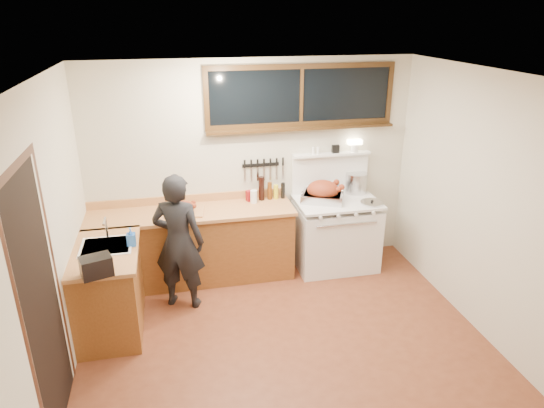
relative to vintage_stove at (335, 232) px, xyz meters
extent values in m
cube|color=#5F2C19|center=(-1.00, -1.41, -0.48)|extent=(4.00, 3.50, 0.02)
cube|color=beige|center=(-1.00, 0.36, 0.83)|extent=(4.00, 0.05, 2.60)
cube|color=beige|center=(-1.00, -3.19, 0.83)|extent=(4.00, 0.05, 2.60)
cube|color=beige|center=(-3.03, -1.41, 0.83)|extent=(0.05, 3.50, 2.60)
cube|color=beige|center=(1.02, -1.41, 0.83)|extent=(0.05, 3.50, 2.60)
cube|color=white|center=(-1.00, -1.41, 2.16)|extent=(4.00, 3.50, 0.05)
cube|color=brown|center=(-1.80, 0.04, -0.04)|extent=(2.40, 0.60, 0.86)
cube|color=#B97E49|center=(-1.80, 0.03, 0.41)|extent=(2.44, 0.64, 0.04)
cube|color=#B97E49|center=(-1.80, 0.32, 0.48)|extent=(2.40, 0.03, 0.10)
sphere|color=#B78C38|center=(-2.80, -0.24, 0.23)|extent=(0.03, 0.03, 0.03)
sphere|color=#B78C38|center=(-2.30, -0.24, 0.23)|extent=(0.03, 0.03, 0.03)
sphere|color=#B78C38|center=(-1.80, -0.24, 0.23)|extent=(0.03, 0.03, 0.03)
sphere|color=#B78C38|center=(-1.30, -0.24, 0.23)|extent=(0.03, 0.03, 0.03)
sphere|color=#B78C38|center=(-0.85, -0.24, 0.23)|extent=(0.03, 0.03, 0.03)
cube|color=brown|center=(-2.70, -0.79, -0.04)|extent=(0.60, 1.05, 0.86)
cube|color=#B97E49|center=(-2.69, -0.79, 0.41)|extent=(0.64, 1.09, 0.04)
cube|color=white|center=(-2.68, -0.71, 0.37)|extent=(0.45, 0.40, 0.14)
cube|color=white|center=(-2.68, -0.71, 0.44)|extent=(0.50, 0.45, 0.01)
cylinder|color=silver|center=(-2.68, -0.53, 0.55)|extent=(0.02, 0.02, 0.24)
cylinder|color=silver|center=(-2.68, -0.61, 0.66)|extent=(0.02, 0.18, 0.02)
cube|color=white|center=(0.00, -0.01, -0.06)|extent=(1.00, 0.70, 0.82)
cube|color=white|center=(0.00, -0.01, 0.42)|extent=(1.02, 0.72, 0.03)
cube|color=white|center=(0.00, -0.35, 0.05)|extent=(0.88, 0.02, 0.46)
cylinder|color=silver|center=(0.00, -0.38, 0.27)|extent=(0.75, 0.02, 0.02)
cylinder|color=white|center=(-0.33, -0.37, 0.38)|extent=(0.04, 0.03, 0.04)
cylinder|color=white|center=(-0.11, -0.37, 0.38)|extent=(0.04, 0.03, 0.04)
cylinder|color=white|center=(0.11, -0.37, 0.38)|extent=(0.04, 0.03, 0.04)
cylinder|color=white|center=(0.33, -0.37, 0.38)|extent=(0.04, 0.03, 0.04)
cube|color=white|center=(0.00, 0.31, 0.68)|extent=(1.00, 0.05, 0.50)
cube|color=white|center=(0.00, 0.28, 0.95)|extent=(1.00, 0.12, 0.03)
cylinder|color=white|center=(0.30, 0.28, 1.01)|extent=(0.10, 0.10, 0.10)
cube|color=#FFE5B2|center=(0.30, 0.28, 1.09)|extent=(0.18, 0.09, 0.06)
cube|color=black|center=(0.05, 0.28, 1.01)|extent=(0.09, 0.05, 0.10)
cylinder|color=white|center=(-0.18, 0.28, 1.01)|extent=(0.04, 0.04, 0.09)
cylinder|color=white|center=(-0.24, 0.28, 1.01)|extent=(0.04, 0.04, 0.09)
cube|color=black|center=(-0.40, 0.32, 1.68)|extent=(2.20, 0.01, 0.62)
cube|color=black|center=(-0.40, 0.32, 2.02)|extent=(2.32, 0.04, 0.06)
cube|color=black|center=(-0.40, 0.32, 1.34)|extent=(2.32, 0.04, 0.06)
cube|color=black|center=(-1.53, 0.32, 1.68)|extent=(0.06, 0.04, 0.62)
cube|color=black|center=(0.73, 0.32, 1.68)|extent=(0.06, 0.04, 0.62)
cube|color=black|center=(-0.40, 0.32, 1.68)|extent=(0.04, 0.04, 0.62)
cube|color=black|center=(-0.40, 0.27, 1.30)|extent=(2.32, 0.13, 0.03)
cube|color=black|center=(-2.99, -1.96, 0.58)|extent=(0.01, 0.86, 2.10)
cube|color=black|center=(-2.99, -2.45, 0.58)|extent=(0.01, 0.07, 2.10)
cube|color=black|center=(-2.99, -1.48, 0.58)|extent=(0.01, 0.07, 2.10)
cube|color=black|center=(-2.99, -1.96, 1.67)|extent=(0.01, 1.04, 0.07)
cube|color=black|center=(-0.90, 0.33, 0.85)|extent=(0.46, 0.02, 0.04)
cube|color=silver|center=(-1.10, 0.31, 0.74)|extent=(0.02, 0.00, 0.18)
cube|color=black|center=(-1.10, 0.31, 0.88)|extent=(0.02, 0.02, 0.10)
cube|color=silver|center=(-1.02, 0.31, 0.74)|extent=(0.02, 0.00, 0.18)
cube|color=black|center=(-1.02, 0.31, 0.88)|extent=(0.02, 0.02, 0.10)
cube|color=silver|center=(-0.94, 0.31, 0.74)|extent=(0.02, 0.00, 0.18)
cube|color=black|center=(-0.94, 0.31, 0.88)|extent=(0.02, 0.02, 0.10)
cube|color=silver|center=(-0.86, 0.31, 0.74)|extent=(0.03, 0.00, 0.18)
cube|color=black|center=(-0.86, 0.31, 0.88)|extent=(0.02, 0.02, 0.10)
cube|color=silver|center=(-0.78, 0.31, 0.74)|extent=(0.03, 0.00, 0.18)
cube|color=black|center=(-0.78, 0.31, 0.88)|extent=(0.02, 0.02, 0.10)
cube|color=silver|center=(-0.70, 0.31, 0.74)|extent=(0.03, 0.00, 0.18)
cube|color=black|center=(-0.70, 0.31, 0.88)|extent=(0.02, 0.02, 0.10)
cube|color=silver|center=(-0.62, 0.31, 0.74)|extent=(0.03, 0.00, 0.18)
cube|color=black|center=(-0.62, 0.31, 0.88)|extent=(0.02, 0.02, 0.10)
imported|color=black|center=(-1.97, -0.50, 0.30)|extent=(0.66, 0.54, 1.54)
imported|color=blue|center=(-2.43, -0.74, 0.53)|extent=(0.09, 0.09, 0.19)
cube|color=black|center=(-2.70, -1.29, 0.52)|extent=(0.31, 0.26, 0.18)
cube|color=#B97E49|center=(-1.87, 0.00, 0.44)|extent=(0.48, 0.39, 0.02)
ellipsoid|color=maroon|center=(-1.87, 0.00, 0.51)|extent=(0.26, 0.20, 0.14)
sphere|color=maroon|center=(-1.76, 0.05, 0.53)|extent=(0.05, 0.05, 0.05)
sphere|color=maroon|center=(-1.76, -0.06, 0.53)|extent=(0.05, 0.05, 0.05)
cube|color=silver|center=(-0.18, 0.03, 0.48)|extent=(0.61, 0.55, 0.10)
cube|color=#3F3F42|center=(-0.18, 0.03, 0.52)|extent=(0.54, 0.48, 0.03)
torus|color=silver|center=(-0.44, 0.03, 0.53)|extent=(0.05, 0.09, 0.10)
torus|color=silver|center=(0.08, 0.03, 0.53)|extent=(0.05, 0.09, 0.10)
ellipsoid|color=maroon|center=(-0.18, 0.03, 0.57)|extent=(0.48, 0.43, 0.25)
cylinder|color=maroon|center=(-0.05, -0.07, 0.59)|extent=(0.15, 0.11, 0.11)
sphere|color=maroon|center=(0.02, -0.07, 0.63)|extent=(0.08, 0.08, 0.08)
cylinder|color=maroon|center=(-0.05, 0.12, 0.59)|extent=(0.15, 0.11, 0.11)
sphere|color=maroon|center=(0.02, 0.12, 0.63)|extent=(0.08, 0.08, 0.08)
cylinder|color=silver|center=(0.33, 0.22, 0.56)|extent=(0.31, 0.31, 0.26)
cylinder|color=silver|center=(0.03, 0.29, 0.50)|extent=(0.23, 0.23, 0.13)
cylinder|color=black|center=(0.08, 0.40, 0.55)|extent=(0.09, 0.17, 0.02)
cylinder|color=silver|center=(0.38, -0.20, 0.44)|extent=(0.35, 0.35, 0.02)
sphere|color=black|center=(0.38, -0.20, 0.46)|extent=(0.03, 0.03, 0.03)
cube|color=maroon|center=(-1.06, 0.22, 0.50)|extent=(0.11, 0.09, 0.13)
cylinder|color=white|center=(-1.03, 0.14, 0.51)|extent=(0.10, 0.10, 0.16)
cylinder|color=black|center=(-0.91, 0.22, 0.58)|extent=(0.07, 0.07, 0.30)
cylinder|color=black|center=(-0.81, 0.22, 0.54)|extent=(0.06, 0.06, 0.22)
cylinder|color=black|center=(-0.73, 0.22, 0.52)|extent=(0.06, 0.06, 0.18)
cylinder|color=black|center=(-0.64, 0.22, 0.53)|extent=(0.05, 0.05, 0.20)
camera|label=1|loc=(-1.99, -5.30, 2.62)|focal=32.00mm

